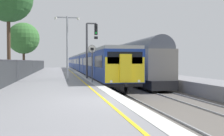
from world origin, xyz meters
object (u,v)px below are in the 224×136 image
object	(u,v)px
background_tree_centre	(24,39)
speed_limit_sign	(92,59)
commuter_train_at_platform	(83,63)
signal_gantry	(90,44)
platform_lamp_mid	(67,42)
freight_train_adjacent_track	(113,61)

from	to	relation	value
background_tree_centre	speed_limit_sign	bearing A→B (deg)	-69.21
commuter_train_at_platform	signal_gantry	xyz separation A→B (m)	(-1.48, -23.19, 1.94)
commuter_train_at_platform	speed_limit_sign	bearing A→B (deg)	-93.80
platform_lamp_mid	freight_train_adjacent_track	bearing A→B (deg)	66.71
platform_lamp_mid	background_tree_centre	bearing A→B (deg)	107.97
freight_train_adjacent_track	speed_limit_sign	world-z (taller)	freight_train_adjacent_track
commuter_train_at_platform	background_tree_centre	world-z (taller)	background_tree_centre
commuter_train_at_platform	freight_train_adjacent_track	bearing A→B (deg)	-63.24
speed_limit_sign	background_tree_centre	world-z (taller)	background_tree_centre
freight_train_adjacent_track	speed_limit_sign	bearing A→B (deg)	-106.42
signal_gantry	platform_lamp_mid	xyz separation A→B (m)	(-2.13, -2.43, -0.08)
background_tree_centre	signal_gantry	bearing A→B (deg)	-62.32
signal_gantry	platform_lamp_mid	distance (m)	3.23
freight_train_adjacent_track	platform_lamp_mid	size ratio (longest dim) A/B	7.58
commuter_train_at_platform	signal_gantry	distance (m)	23.32
signal_gantry	speed_limit_sign	bearing A→B (deg)	-94.57
commuter_train_at_platform	freight_train_adjacent_track	distance (m)	8.90
freight_train_adjacent_track	background_tree_centre	xyz separation A→B (m)	(-13.13, -0.66, 3.11)
freight_train_adjacent_track	platform_lamp_mid	distance (m)	19.31
speed_limit_sign	platform_lamp_mid	size ratio (longest dim) A/B	0.53
freight_train_adjacent_track	platform_lamp_mid	xyz separation A→B (m)	(-7.61, -17.68, 1.53)
commuter_train_at_platform	background_tree_centre	bearing A→B (deg)	-136.69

